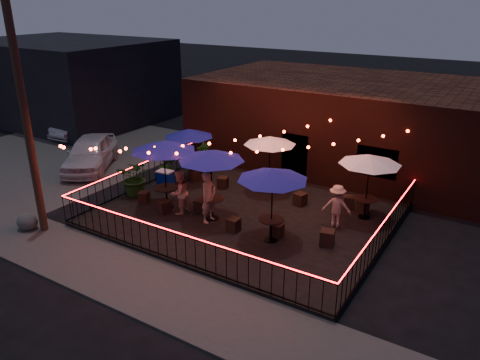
% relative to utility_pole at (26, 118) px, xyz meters
% --- Properties ---
extents(ground, '(110.00, 110.00, 0.00)m').
position_rel_utility_pole_xyz_m(ground, '(5.40, 2.60, -4.00)').
color(ground, black).
rests_on(ground, ground).
extents(patio, '(10.00, 8.00, 0.15)m').
position_rel_utility_pole_xyz_m(patio, '(5.40, 4.60, -3.92)').
color(patio, black).
rests_on(patio, ground).
extents(sidewalk, '(18.00, 2.50, 0.05)m').
position_rel_utility_pole_xyz_m(sidewalk, '(5.40, -0.65, -3.98)').
color(sidewalk, '#42403C').
rests_on(sidewalk, ground).
extents(parking_lot, '(11.00, 12.00, 0.02)m').
position_rel_utility_pole_xyz_m(parking_lot, '(-6.60, 6.60, -3.99)').
color(parking_lot, '#42403C').
rests_on(parking_lot, ground).
extents(brick_building, '(14.00, 8.00, 4.00)m').
position_rel_utility_pole_xyz_m(brick_building, '(6.40, 12.59, -2.00)').
color(brick_building, black).
rests_on(brick_building, ground).
extents(background_building, '(12.00, 9.00, 5.00)m').
position_rel_utility_pole_xyz_m(background_building, '(-12.60, 11.60, -1.50)').
color(background_building, black).
rests_on(background_building, ground).
extents(utility_pole, '(0.26, 0.26, 8.00)m').
position_rel_utility_pole_xyz_m(utility_pole, '(0.00, 0.00, 0.00)').
color(utility_pole, '#3C2918').
rests_on(utility_pole, ground).
extents(fence_front, '(10.00, 0.04, 1.04)m').
position_rel_utility_pole_xyz_m(fence_front, '(5.40, 0.60, -3.34)').
color(fence_front, black).
rests_on(fence_front, patio).
extents(fence_left, '(0.04, 8.00, 1.04)m').
position_rel_utility_pole_xyz_m(fence_left, '(0.40, 4.60, -3.34)').
color(fence_left, black).
rests_on(fence_left, patio).
extents(fence_right, '(0.04, 8.00, 1.04)m').
position_rel_utility_pole_xyz_m(fence_right, '(10.40, 4.60, -3.34)').
color(fence_right, black).
rests_on(fence_right, patio).
extents(festoon_lights, '(10.02, 8.72, 1.32)m').
position_rel_utility_pole_xyz_m(festoon_lights, '(4.39, 4.30, -1.48)').
color(festoon_lights, '#FF3015').
rests_on(festoon_lights, ground).
extents(cafe_table_0, '(2.96, 2.96, 2.63)m').
position_rel_utility_pole_xyz_m(cafe_table_0, '(2.58, 3.50, -1.45)').
color(cafe_table_0, black).
rests_on(cafe_table_0, patio).
extents(cafe_table_1, '(2.57, 2.57, 2.28)m').
position_rel_utility_pole_xyz_m(cafe_table_1, '(1.60, 6.25, -1.77)').
color(cafe_table_1, black).
rests_on(cafe_table_1, patio).
extents(cafe_table_2, '(3.02, 3.02, 2.58)m').
position_rel_utility_pole_xyz_m(cafe_table_2, '(4.59, 3.62, -1.49)').
color(cafe_table_2, black).
rests_on(cafe_table_2, patio).
extents(cafe_table_3, '(2.43, 2.43, 2.31)m').
position_rel_utility_pole_xyz_m(cafe_table_3, '(5.06, 6.98, -1.74)').
color(cafe_table_3, black).
rests_on(cafe_table_3, patio).
extents(cafe_table_4, '(2.33, 2.33, 2.49)m').
position_rel_utility_pole_xyz_m(cafe_table_4, '(7.14, 3.31, -1.58)').
color(cafe_table_4, black).
rests_on(cafe_table_4, patio).
extents(cafe_table_5, '(2.79, 2.79, 2.39)m').
position_rel_utility_pole_xyz_m(cafe_table_5, '(9.20, 6.59, -1.67)').
color(cafe_table_5, black).
rests_on(cafe_table_5, patio).
extents(bistro_chair_0, '(0.47, 0.47, 0.43)m').
position_rel_utility_pole_xyz_m(bistro_chair_0, '(1.53, 3.39, -3.63)').
color(bistro_chair_0, black).
rests_on(bistro_chair_0, patio).
extents(bistro_chair_1, '(0.51, 0.51, 0.47)m').
position_rel_utility_pole_xyz_m(bistro_chair_1, '(2.80, 3.08, -3.61)').
color(bistro_chair_1, black).
rests_on(bistro_chair_1, patio).
extents(bistro_chair_2, '(0.50, 0.50, 0.47)m').
position_rel_utility_pole_xyz_m(bistro_chair_2, '(1.81, 6.23, -3.62)').
color(bistro_chair_2, black).
rests_on(bistro_chair_2, patio).
extents(bistro_chair_3, '(0.49, 0.49, 0.47)m').
position_rel_utility_pole_xyz_m(bistro_chair_3, '(3.31, 6.22, -3.61)').
color(bistro_chair_3, black).
rests_on(bistro_chair_3, patio).
extents(bistro_chair_4, '(0.43, 0.43, 0.46)m').
position_rel_utility_pole_xyz_m(bistro_chair_4, '(3.87, 3.87, -3.62)').
color(bistro_chair_4, black).
rests_on(bistro_chair_4, patio).
extents(bistro_chair_5, '(0.39, 0.39, 0.46)m').
position_rel_utility_pole_xyz_m(bistro_chair_5, '(5.75, 3.21, -3.62)').
color(bistro_chair_5, black).
rests_on(bistro_chair_5, patio).
extents(bistro_chair_6, '(0.50, 0.50, 0.45)m').
position_rel_utility_pole_xyz_m(bistro_chair_6, '(4.78, 6.80, -3.62)').
color(bistro_chair_6, black).
rests_on(bistro_chair_6, patio).
extents(bistro_chair_7, '(0.49, 0.49, 0.48)m').
position_rel_utility_pole_xyz_m(bistro_chair_7, '(6.77, 6.35, -3.61)').
color(bistro_chair_7, black).
rests_on(bistro_chair_7, patio).
extents(bistro_chair_8, '(0.40, 0.40, 0.46)m').
position_rel_utility_pole_xyz_m(bistro_chair_8, '(7.19, 3.62, -3.62)').
color(bistro_chair_8, black).
rests_on(bistro_chair_8, patio).
extents(bistro_chair_9, '(0.53, 0.53, 0.52)m').
position_rel_utility_pole_xyz_m(bistro_chair_9, '(8.82, 3.99, -3.59)').
color(bistro_chair_9, black).
rests_on(bistro_chair_9, patio).
extents(bistro_chair_10, '(0.49, 0.49, 0.46)m').
position_rel_utility_pole_xyz_m(bistro_chair_10, '(8.44, 7.09, -3.62)').
color(bistro_chair_10, black).
rests_on(bistro_chair_10, patio).
extents(bistro_chair_11, '(0.47, 0.47, 0.46)m').
position_rel_utility_pole_xyz_m(bistro_chair_11, '(8.99, 6.97, -3.62)').
color(bistro_chair_11, black).
rests_on(bistro_chair_11, patio).
extents(patron_a, '(0.49, 0.70, 1.84)m').
position_rel_utility_pole_xyz_m(patron_a, '(4.61, 3.39, -2.93)').
color(patron_a, tan).
rests_on(patron_a, patio).
extents(patron_b, '(0.70, 0.86, 1.65)m').
position_rel_utility_pole_xyz_m(patron_b, '(3.34, 3.36, -3.03)').
color(patron_b, tan).
rests_on(patron_b, patio).
extents(patron_c, '(1.09, 0.78, 1.53)m').
position_rel_utility_pole_xyz_m(patron_c, '(8.57, 5.37, -3.08)').
color(patron_c, beige).
rests_on(patron_c, patio).
extents(potted_shrub_a, '(1.72, 1.63, 1.51)m').
position_rel_utility_pole_xyz_m(potted_shrub_a, '(0.80, 3.77, -3.10)').
color(potted_shrub_a, '#10390C').
rests_on(potted_shrub_a, patio).
extents(potted_shrub_b, '(0.88, 0.77, 1.37)m').
position_rel_utility_pole_xyz_m(potted_shrub_b, '(0.80, 5.69, -3.17)').
color(potted_shrub_b, '#143C13').
rests_on(potted_shrub_b, patio).
extents(potted_shrub_c, '(0.99, 0.99, 1.37)m').
position_rel_utility_pole_xyz_m(potted_shrub_c, '(1.51, 7.34, -3.16)').
color(potted_shrub_c, '#0C330E').
rests_on(potted_shrub_c, patio).
extents(cooler, '(0.67, 0.51, 0.85)m').
position_rel_utility_pole_xyz_m(cooler, '(1.44, 4.77, -3.42)').
color(cooler, '#0622AA').
rests_on(cooler, patio).
extents(boulder, '(1.03, 0.96, 0.65)m').
position_rel_utility_pole_xyz_m(boulder, '(-0.52, -0.26, -3.68)').
color(boulder, '#454440').
rests_on(boulder, ground).
extents(car_white, '(3.97, 4.79, 1.54)m').
position_rel_utility_pole_xyz_m(car_white, '(-3.53, 5.28, -3.23)').
color(car_white, silver).
rests_on(car_white, ground).
extents(car_silver, '(1.75, 4.29, 1.38)m').
position_rel_utility_pole_xyz_m(car_silver, '(-8.20, 8.93, -3.31)').
color(car_silver, '#929299').
rests_on(car_silver, ground).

